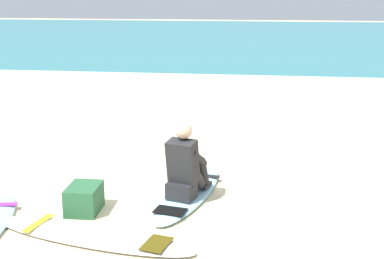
% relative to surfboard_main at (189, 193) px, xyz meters
% --- Properties ---
extents(ground_plane, '(80.00, 80.00, 0.00)m').
position_rel_surfboard_main_xyz_m(ground_plane, '(-0.25, -0.17, -0.04)').
color(ground_plane, beige).
extents(sea, '(80.00, 28.00, 0.10)m').
position_rel_surfboard_main_xyz_m(sea, '(-0.25, 22.47, 0.01)').
color(sea, teal).
rests_on(sea, ground).
extents(breaking_foam, '(80.00, 0.90, 0.11)m').
position_rel_surfboard_main_xyz_m(breaking_foam, '(-0.25, 8.77, 0.02)').
color(breaking_foam, white).
rests_on(breaking_foam, ground).
extents(surfboard_main, '(0.89, 2.17, 0.08)m').
position_rel_surfboard_main_xyz_m(surfboard_main, '(0.00, 0.00, 0.00)').
color(surfboard_main, '#9ED1E5').
rests_on(surfboard_main, ground).
extents(surfer_seated, '(0.52, 0.77, 0.95)m').
position_rel_surfboard_main_xyz_m(surfer_seated, '(-0.02, -0.16, 0.40)').
color(surfer_seated, '#232326').
rests_on(surfer_seated, surfboard_main).
extents(surfboard_spare_far, '(2.41, 1.01, 0.08)m').
position_rel_surfboard_main_xyz_m(surfboard_spare_far, '(-0.84, -1.33, -0.00)').
color(surfboard_spare_far, silver).
rests_on(surfboard_spare_far, ground).
extents(beach_bag, '(0.37, 0.49, 0.32)m').
position_rel_surfboard_main_xyz_m(beach_bag, '(-1.15, -0.66, 0.12)').
color(beach_bag, '#285B38').
rests_on(beach_bag, ground).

